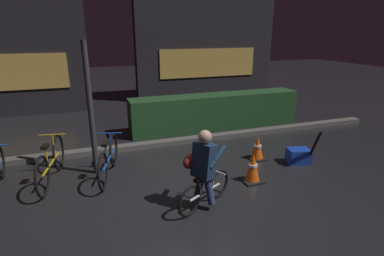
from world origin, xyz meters
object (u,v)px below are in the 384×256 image
at_px(parked_bike_left_mid, 51,163).
at_px(traffic_cone_near, 253,168).
at_px(parked_bike_center_left, 109,159).
at_px(closed_umbrella, 313,148).
at_px(cyclist, 203,169).
at_px(blue_crate, 298,156).
at_px(street_post, 91,111).
at_px(traffic_cone_far, 257,148).

xyz_separation_m(parked_bike_left_mid, traffic_cone_near, (3.40, -1.21, -0.10)).
distance_m(parked_bike_center_left, closed_umbrella, 3.96).
distance_m(traffic_cone_near, closed_umbrella, 1.46).
bearing_deg(cyclist, blue_crate, -9.49).
bearing_deg(parked_bike_left_mid, parked_bike_center_left, -87.74).
height_order(street_post, parked_bike_center_left, street_post).
bearing_deg(closed_umbrella, traffic_cone_near, -79.12).
relative_size(street_post, traffic_cone_near, 4.52).
xyz_separation_m(street_post, parked_bike_center_left, (0.23, -0.23, -0.88)).
bearing_deg(traffic_cone_near, parked_bike_center_left, 156.10).
bearing_deg(parked_bike_left_mid, traffic_cone_near, -99.40).
distance_m(traffic_cone_far, closed_umbrella, 1.10).
distance_m(parked_bike_left_mid, traffic_cone_near, 3.61).
distance_m(street_post, traffic_cone_far, 3.44).
bearing_deg(cyclist, parked_bike_left_mid, 114.53).
bearing_deg(traffic_cone_far, parked_bike_center_left, 176.06).
height_order(blue_crate, closed_umbrella, closed_umbrella).
height_order(blue_crate, cyclist, cyclist).
bearing_deg(parked_bike_left_mid, closed_umbrella, -92.17).
bearing_deg(street_post, blue_crate, -12.83).
bearing_deg(cyclist, traffic_cone_near, -6.79).
distance_m(street_post, parked_bike_left_mid, 1.16).
xyz_separation_m(parked_bike_left_mid, cyclist, (2.25, -1.67, 0.26)).
bearing_deg(traffic_cone_near, blue_crate, 16.96).
bearing_deg(cyclist, closed_umbrella, -15.51).
bearing_deg(closed_umbrella, traffic_cone_far, -125.90).
bearing_deg(traffic_cone_far, cyclist, -143.06).
bearing_deg(street_post, traffic_cone_near, -26.21).
distance_m(parked_bike_center_left, blue_crate, 3.79).
distance_m(parked_bike_left_mid, parked_bike_center_left, 0.99).
bearing_deg(closed_umbrella, street_post, -100.80).
bearing_deg(parked_bike_center_left, cyclist, -124.80).
bearing_deg(blue_crate, parked_bike_center_left, 169.81).
relative_size(parked_bike_center_left, blue_crate, 3.68).
height_order(street_post, cyclist, street_post).
bearing_deg(street_post, cyclist, -49.76).
distance_m(traffic_cone_near, cyclist, 1.29).
distance_m(street_post, cyclist, 2.39).
bearing_deg(parked_bike_left_mid, traffic_cone_far, -84.77).
bearing_deg(parked_bike_center_left, parked_bike_left_mid, 97.78).
xyz_separation_m(cyclist, closed_umbrella, (2.59, 0.62, -0.23)).
bearing_deg(parked_bike_center_left, street_post, 60.14).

